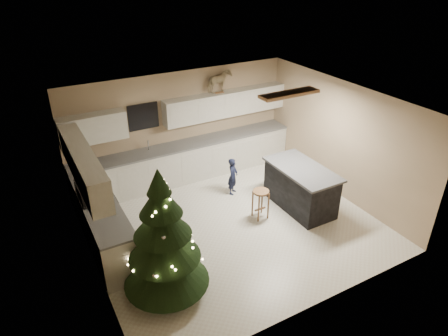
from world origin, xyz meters
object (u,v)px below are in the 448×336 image
at_px(island, 300,187).
at_px(christmas_tree, 164,245).
at_px(toddler, 233,176).
at_px(bar_stool, 261,197).
at_px(rocking_horse, 219,81).

height_order(island, christmas_tree, christmas_tree).
xyz_separation_m(christmas_tree, toddler, (2.47, 2.12, -0.50)).
height_order(island, toddler, island).
relative_size(bar_stool, rocking_horse, 0.97).
distance_m(island, bar_stool, 0.98).
bearing_deg(bar_stool, island, -4.12).
xyz_separation_m(island, toddler, (-1.00, 1.18, -0.04)).
distance_m(toddler, rocking_horse, 2.26).
height_order(christmas_tree, rocking_horse, rocking_horse).
height_order(island, rocking_horse, rocking_horse).
distance_m(christmas_tree, toddler, 3.29).
bearing_deg(island, bar_stool, 175.88).
bearing_deg(toddler, island, -92.19).
bearing_deg(toddler, rocking_horse, 32.46).
height_order(bar_stool, rocking_horse, rocking_horse).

